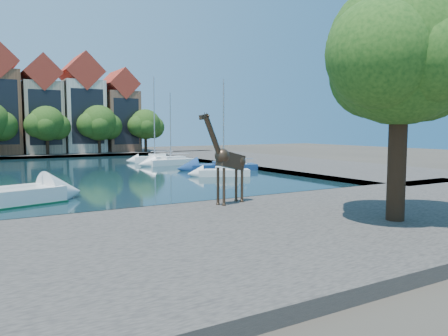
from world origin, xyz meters
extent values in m
plane|color=#38332B|center=(0.00, 0.00, 0.00)|extent=(160.00, 160.00, 0.00)
cube|color=black|center=(0.00, 24.00, 0.04)|extent=(38.00, 50.00, 0.08)
cube|color=#4D4942|center=(0.00, -7.00, 0.25)|extent=(50.00, 14.00, 0.50)
cube|color=#4D4942|center=(0.00, 56.00, 0.25)|extent=(60.00, 16.00, 0.50)
cube|color=#4D4942|center=(25.00, 24.00, 0.25)|extent=(14.00, 52.00, 0.50)
cylinder|color=#332114|center=(7.50, -9.00, 3.25)|extent=(0.80, 0.80, 5.50)
sphere|color=#164012|center=(7.50, -9.00, 7.92)|extent=(6.40, 6.40, 6.40)
sphere|color=#164012|center=(9.42, -8.70, 7.28)|extent=(4.80, 4.80, 4.80)
sphere|color=#164012|center=(5.74, -9.40, 7.60)|extent=(4.48, 4.48, 4.48)
cube|color=brown|center=(-4.00, 56.00, 7.00)|extent=(5.39, 9.00, 13.00)
cube|color=black|center=(-4.00, 51.52, 7.00)|extent=(4.40, 0.05, 9.75)
cube|color=tan|center=(2.00, 56.00, 6.25)|extent=(5.88, 9.00, 11.50)
cube|color=#A73321|center=(2.00, 56.00, 13.32)|extent=(5.94, 9.18, 5.94)
cube|color=black|center=(2.00, 51.52, 6.25)|extent=(4.80, 0.05, 8.62)
cube|color=beige|center=(8.50, 56.00, 6.50)|extent=(6.37, 9.00, 12.00)
cube|color=#A73321|center=(8.50, 56.00, 13.93)|extent=(6.43, 9.18, 6.43)
cube|color=black|center=(8.50, 51.52, 6.50)|extent=(5.20, 0.05, 9.00)
cube|color=brown|center=(15.00, 56.00, 5.75)|extent=(5.39, 9.00, 10.50)
cube|color=#A73321|center=(15.00, 56.00, 12.21)|extent=(5.44, 9.18, 5.44)
cube|color=black|center=(15.00, 51.52, 5.75)|extent=(4.40, 0.05, 7.88)
sphere|color=#214012|center=(-4.20, 50.80, 4.90)|extent=(4.50, 4.50, 4.50)
cylinder|color=#332114|center=(2.00, 50.50, 2.10)|extent=(0.50, 0.50, 3.20)
sphere|color=#214012|center=(2.00, 50.50, 5.32)|extent=(5.40, 5.40, 5.40)
sphere|color=#214012|center=(3.62, 50.80, 4.78)|extent=(4.05, 4.05, 4.05)
sphere|color=#214012|center=(0.51, 50.10, 5.05)|extent=(3.78, 3.78, 3.78)
cylinder|color=#332114|center=(10.00, 50.50, 2.10)|extent=(0.50, 0.50, 3.20)
sphere|color=#214012|center=(10.00, 50.50, 5.44)|extent=(5.80, 5.80, 5.80)
sphere|color=#214012|center=(11.74, 50.80, 4.86)|extent=(4.35, 4.35, 4.35)
sphere|color=#214012|center=(8.40, 50.10, 5.15)|extent=(4.06, 4.06, 4.06)
cylinder|color=#332114|center=(18.00, 50.50, 2.10)|extent=(0.50, 0.50, 3.20)
sphere|color=#214012|center=(18.00, 50.50, 5.26)|extent=(5.20, 5.20, 5.20)
sphere|color=#214012|center=(19.56, 50.80, 4.74)|extent=(3.90, 3.90, 3.90)
sphere|color=#214012|center=(16.57, 50.10, 5.00)|extent=(3.64, 3.64, 3.64)
cylinder|color=#39291C|center=(2.77, -1.96, 1.51)|extent=(0.15, 0.15, 2.01)
cylinder|color=#39291C|center=(2.63, -1.56, 1.51)|extent=(0.15, 0.15, 2.01)
cylinder|color=#39291C|center=(4.22, -1.47, 1.51)|extent=(0.15, 0.15, 2.01)
cylinder|color=#39291C|center=(4.09, -1.07, 1.51)|extent=(0.15, 0.15, 2.01)
cube|color=#39291C|center=(3.47, -1.50, 2.85)|extent=(2.01, 1.12, 1.17)
cylinder|color=#39291C|center=(2.12, -1.95, 4.15)|extent=(1.31, 0.68, 2.08)
cube|color=#39291C|center=(1.47, -2.17, 5.17)|extent=(0.58, 0.34, 0.32)
cube|color=silver|center=(12.00, 13.68, 0.48)|extent=(5.06, 3.51, 0.81)
cube|color=silver|center=(12.00, 13.68, 0.75)|extent=(2.40, 1.94, 0.45)
cylinder|color=#B2B2B7|center=(12.00, 13.68, 4.74)|extent=(0.11, 0.11, 8.05)
cube|color=navy|center=(15.00, 18.82, 0.49)|extent=(7.48, 4.58, 0.82)
cube|color=navy|center=(15.00, 18.82, 0.77)|extent=(3.48, 2.62, 0.46)
cylinder|color=#B2B2B7|center=(15.00, 18.82, 5.26)|extent=(0.11, 0.11, 9.08)
cube|color=silver|center=(12.73, 27.73, 0.55)|extent=(6.24, 2.76, 0.94)
cube|color=silver|center=(12.73, 27.73, 0.87)|extent=(2.79, 1.76, 0.52)
cylinder|color=#B2B2B7|center=(12.73, 27.73, 4.85)|extent=(0.13, 0.13, 8.07)
cube|color=white|center=(12.46, 32.34, 0.59)|extent=(5.47, 3.38, 1.02)
cube|color=white|center=(12.46, 32.34, 0.93)|extent=(2.55, 1.93, 0.57)
cylinder|color=#B2B2B7|center=(12.46, 32.34, 6.05)|extent=(0.14, 0.14, 10.35)
camera|label=1|loc=(-8.88, -21.65, 4.61)|focal=35.00mm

